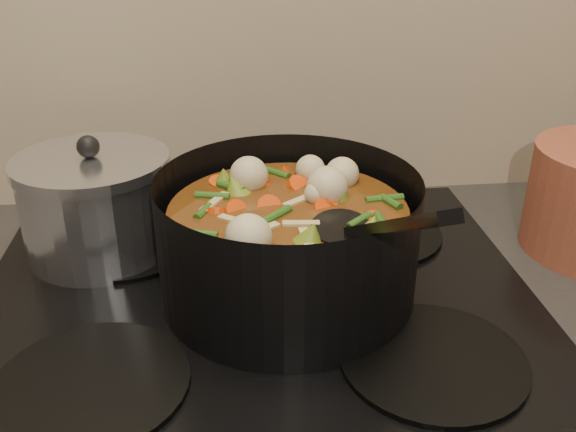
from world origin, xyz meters
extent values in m
cube|color=black|center=(0.00, 1.93, 0.89)|extent=(2.64, 0.64, 0.05)
cube|color=black|center=(0.00, 1.93, 0.92)|extent=(0.62, 0.54, 0.02)
cylinder|color=black|center=(-0.16, 1.80, 0.93)|extent=(0.18, 0.18, 0.01)
cylinder|color=black|center=(0.16, 1.80, 0.93)|extent=(0.18, 0.18, 0.01)
cylinder|color=black|center=(-0.16, 2.06, 0.93)|extent=(0.18, 0.18, 0.01)
cylinder|color=black|center=(0.16, 2.06, 0.93)|extent=(0.18, 0.18, 0.01)
cylinder|color=black|center=(0.03, 1.93, 1.00)|extent=(0.28, 0.28, 0.14)
cylinder|color=black|center=(0.03, 1.93, 0.93)|extent=(0.28, 0.28, 0.01)
cylinder|color=#603210|center=(0.03, 1.93, 0.99)|extent=(0.25, 0.25, 0.10)
cylinder|color=#EC400B|center=(0.07, 1.93, 1.03)|extent=(0.03, 0.03, 0.03)
cylinder|color=#EC400B|center=(0.08, 1.98, 1.03)|extent=(0.04, 0.04, 0.03)
cylinder|color=#EC400B|center=(0.02, 2.03, 1.03)|extent=(0.04, 0.04, 0.03)
cylinder|color=#EC400B|center=(-0.01, 1.96, 1.03)|extent=(0.03, 0.03, 0.03)
cylinder|color=#EC400B|center=(-0.04, 1.91, 1.03)|extent=(0.04, 0.03, 0.03)
cylinder|color=#EC400B|center=(0.02, 1.90, 1.03)|extent=(0.04, 0.04, 0.03)
cylinder|color=#EC400B|center=(0.06, 1.87, 1.03)|extent=(0.03, 0.04, 0.03)
cylinder|color=#EC400B|center=(0.13, 1.90, 1.03)|extent=(0.03, 0.03, 0.03)
cylinder|color=#EC400B|center=(0.08, 1.96, 1.03)|extent=(0.04, 0.04, 0.03)
cylinder|color=#EC400B|center=(0.05, 2.01, 1.03)|extent=(0.04, 0.04, 0.03)
cylinder|color=#EC400B|center=(0.01, 1.96, 1.03)|extent=(0.03, 0.03, 0.03)
cylinder|color=#EC400B|center=(-0.03, 1.94, 1.03)|extent=(0.04, 0.04, 0.03)
cylinder|color=#EC400B|center=(-0.03, 1.86, 1.03)|extent=(0.04, 0.04, 0.03)
sphere|color=beige|center=(0.09, 1.93, 1.05)|extent=(0.04, 0.04, 0.04)
sphere|color=beige|center=(0.03, 1.99, 1.05)|extent=(0.04, 0.04, 0.04)
sphere|color=beige|center=(-0.02, 1.93, 1.05)|extent=(0.04, 0.04, 0.04)
sphere|color=beige|center=(0.04, 1.88, 1.05)|extent=(0.04, 0.04, 0.04)
sphere|color=beige|center=(0.09, 1.95, 1.05)|extent=(0.04, 0.04, 0.04)
cone|color=olive|center=(0.05, 1.86, 1.04)|extent=(0.04, 0.04, 0.03)
cone|color=olive|center=(0.11, 1.95, 1.04)|extent=(0.04, 0.04, 0.03)
cone|color=olive|center=(0.01, 2.01, 1.04)|extent=(0.04, 0.04, 0.03)
cone|color=olive|center=(-0.04, 1.91, 1.04)|extent=(0.04, 0.04, 0.03)
cone|color=olive|center=(0.06, 1.86, 1.04)|extent=(0.04, 0.04, 0.03)
cylinder|color=#2E581A|center=(0.06, 1.97, 1.04)|extent=(0.01, 0.04, 0.01)
cylinder|color=#2E581A|center=(0.01, 2.03, 1.04)|extent=(0.03, 0.03, 0.01)
cylinder|color=#2E581A|center=(-0.04, 1.97, 1.04)|extent=(0.04, 0.02, 0.01)
cylinder|color=#2E581A|center=(-0.02, 1.91, 1.04)|extent=(0.02, 0.04, 0.01)
cylinder|color=#2E581A|center=(0.02, 1.89, 1.04)|extent=(0.02, 0.04, 0.01)
cylinder|color=#2E581A|center=(0.09, 1.86, 1.04)|extent=(0.04, 0.02, 0.01)
cylinder|color=#2E581A|center=(0.11, 1.93, 1.04)|extent=(0.03, 0.03, 0.01)
cylinder|color=#2E581A|center=(0.07, 1.98, 1.04)|extent=(0.01, 0.04, 0.01)
cylinder|color=#2E581A|center=(0.03, 1.98, 1.04)|extent=(0.04, 0.03, 0.01)
cylinder|color=#2E581A|center=(-0.05, 1.98, 1.04)|extent=(0.04, 0.02, 0.01)
cylinder|color=#2E581A|center=(-0.04, 1.90, 1.04)|extent=(0.02, 0.04, 0.01)
cylinder|color=#2E581A|center=(0.02, 1.88, 1.04)|extent=(0.03, 0.04, 0.01)
cube|color=tan|center=(-0.02, 1.97, 1.04)|extent=(0.04, 0.01, 0.00)
cube|color=tan|center=(-0.02, 1.89, 1.04)|extent=(0.02, 0.04, 0.00)
cube|color=tan|center=(0.06, 1.87, 1.04)|extent=(0.04, 0.03, 0.00)
cube|color=tan|center=(0.10, 1.94, 1.04)|extent=(0.04, 0.03, 0.00)
cube|color=tan|center=(0.05, 2.00, 1.04)|extent=(0.03, 0.04, 0.00)
cube|color=tan|center=(-0.02, 1.97, 1.04)|extent=(0.04, 0.02, 0.00)
cube|color=tan|center=(-0.02, 1.89, 1.04)|extent=(0.01, 0.04, 0.00)
ellipsoid|color=black|center=(0.08, 1.88, 1.04)|extent=(0.07, 0.09, 0.01)
cube|color=black|center=(0.11, 1.79, 1.09)|extent=(0.05, 0.17, 0.10)
cylinder|color=silver|center=(-0.19, 2.06, 0.99)|extent=(0.18, 0.18, 0.11)
cylinder|color=silver|center=(-0.19, 2.06, 1.05)|extent=(0.19, 0.19, 0.01)
sphere|color=black|center=(-0.19, 2.06, 1.07)|extent=(0.03, 0.03, 0.03)
camera|label=1|loc=(-0.03, 1.33, 1.33)|focal=40.00mm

